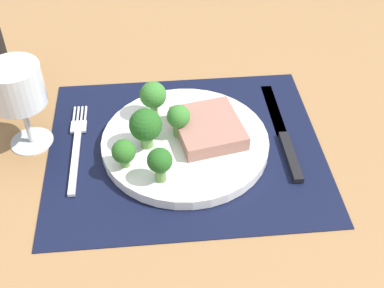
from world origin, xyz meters
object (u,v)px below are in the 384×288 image
Objects in this scene: plate at (185,143)px; steak at (208,128)px; wine_glass at (17,90)px; fork at (77,146)px; knife at (284,137)px.

steak reaches higher than plate.
wine_glass reaches higher than steak.
wine_glass is at bearing 174.23° from steak.
plate reaches higher than fork.
plate reaches higher than knife.
steak is (3.50, 0.87, 1.90)cm from plate.
wine_glass is at bearing 174.98° from knife.
plate is 2.38× the size of steak.
plate is at bearing -178.48° from knife.
plate is 16.23cm from fork.
wine_glass is (-23.07, 3.55, 8.64)cm from plate.
knife is at bearing -4.53° from wine_glass.
wine_glass reaches higher than knife.
knife is (31.26, -0.89, 0.05)cm from fork.
steak reaches higher than fork.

